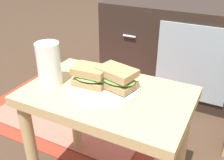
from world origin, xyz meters
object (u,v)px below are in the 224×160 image
Objects in this scene: tv_cabinet at (181,49)px; beer_glass at (49,65)px; plate at (104,87)px; sandwich_back at (117,78)px; sandwich_front at (91,76)px.

beer_glass is at bearing -103.44° from tv_cabinet.
plate is 1.65× the size of sandwich_back.
sandwich_front reaches higher than plate.
plate is at bearing -166.30° from sandwich_back.
tv_cabinet is 0.97m from sandwich_front.
sandwich_front is 0.85× the size of sandwich_back.
plate is 1.94× the size of sandwich_front.
sandwich_back is at bearing -90.56° from tv_cabinet.
beer_glass reaches higher than sandwich_front.
beer_glass reaches higher than sandwich_back.
tv_cabinet is at bearing 86.71° from plate.
sandwich_front is 0.09m from sandwich_back.
tv_cabinet is 0.95m from plate.
plate is at bearing 16.91° from beer_glass.
plate is at bearing -93.29° from tv_cabinet.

